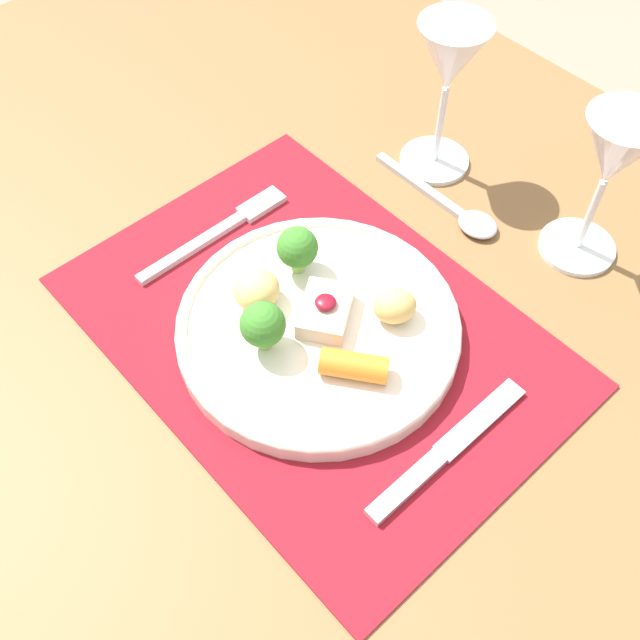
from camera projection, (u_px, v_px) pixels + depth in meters
name	position (u px, v px, depth m)	size (l,w,h in m)	color
ground_plane	(317.00, 571.00, 1.33)	(8.00, 8.00, 0.00)	gray
dining_table	(315.00, 377.00, 0.80)	(1.44, 1.04, 0.74)	brown
placemat	(314.00, 330.00, 0.73)	(0.47, 0.33, 0.00)	maroon
dinner_plate	(318.00, 322.00, 0.71)	(0.27, 0.27, 0.07)	silver
fork	(223.00, 228.00, 0.80)	(0.02, 0.19, 0.01)	#B2B2B7
knife	(438.00, 458.00, 0.64)	(0.02, 0.19, 0.01)	#B2B2B7
spoon	(460.00, 213.00, 0.82)	(0.17, 0.04, 0.01)	#B2B2B7
wine_glass_near	(612.00, 161.00, 0.69)	(0.08, 0.08, 0.17)	white
wine_glass_far	(449.00, 67.00, 0.77)	(0.08, 0.08, 0.18)	white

